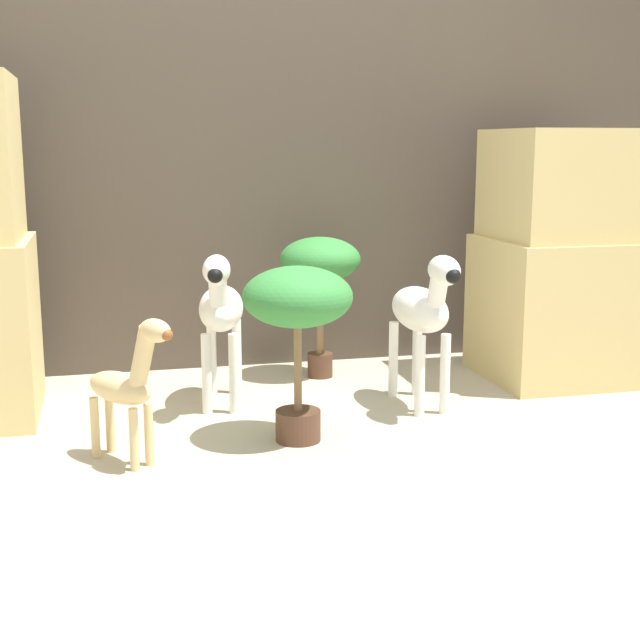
% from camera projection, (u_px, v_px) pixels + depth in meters
% --- Properties ---
extents(ground_plane, '(14.00, 14.00, 0.00)m').
position_uv_depth(ground_plane, '(321.00, 454.00, 3.11)').
color(ground_plane, '#B2A88E').
extents(wall_back, '(6.40, 0.08, 2.20)m').
position_uv_depth(wall_back, '(252.00, 136.00, 4.20)').
color(wall_back, '#473D33').
rests_on(wall_back, ground_plane).
extents(rock_pillar_right, '(0.65, 0.63, 1.13)m').
position_uv_depth(rock_pillar_right, '(560.00, 261.00, 4.04)').
color(rock_pillar_right, '#D1B775').
rests_on(rock_pillar_right, ground_plane).
extents(zebra_right, '(0.20, 0.55, 0.65)m').
position_uv_depth(zebra_right, '(423.00, 310.00, 3.59)').
color(zebra_right, white).
rests_on(zebra_right, ground_plane).
extents(zebra_left, '(0.26, 0.56, 0.65)m').
position_uv_depth(zebra_left, '(221.00, 309.00, 3.61)').
color(zebra_left, white).
rests_on(zebra_left, ground_plane).
extents(giraffe_figurine, '(0.32, 0.37, 0.52)m').
position_uv_depth(giraffe_figurine, '(128.00, 383.00, 2.96)').
color(giraffe_figurine, '#E0C184').
rests_on(giraffe_figurine, ground_plane).
extents(potted_palm_front, '(0.37, 0.37, 0.65)m').
position_uv_depth(potted_palm_front, '(320.00, 266.00, 4.05)').
color(potted_palm_front, '#513323').
rests_on(potted_palm_front, ground_plane).
extents(potted_palm_back, '(0.39, 0.39, 0.64)m').
position_uv_depth(potted_palm_back, '(298.00, 308.00, 3.16)').
color(potted_palm_back, '#513323').
rests_on(potted_palm_back, ground_plane).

